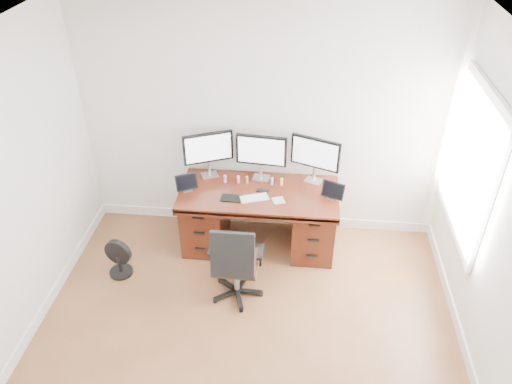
# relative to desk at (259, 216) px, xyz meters

# --- Properties ---
(ground) EXTENTS (4.50, 4.50, 0.00)m
(ground) POSITION_rel_desk_xyz_m (0.00, -1.83, -0.40)
(ground) COLOR brown
(ground) RESTS_ON ground
(back_wall) EXTENTS (4.00, 0.10, 2.70)m
(back_wall) POSITION_rel_desk_xyz_m (0.00, 0.42, 0.95)
(back_wall) COLOR white
(back_wall) RESTS_ON ground
(desk) EXTENTS (1.70, 0.80, 0.75)m
(desk) POSITION_rel_desk_xyz_m (0.00, 0.00, 0.00)
(desk) COLOR #41180D
(desk) RESTS_ON ground
(office_chair) EXTENTS (0.54, 0.50, 0.94)m
(office_chair) POSITION_rel_desk_xyz_m (-0.15, -0.85, -0.09)
(office_chair) COLOR black
(office_chair) RESTS_ON ground
(floor_fan) EXTENTS (0.30, 0.25, 0.43)m
(floor_fan) POSITION_rel_desk_xyz_m (-1.43, -0.64, -0.19)
(floor_fan) COLOR black
(floor_fan) RESTS_ON ground
(monitor_left) EXTENTS (0.52, 0.25, 0.53)m
(monitor_left) POSITION_rel_desk_xyz_m (-0.58, 0.24, 0.68)
(monitor_left) COLOR silver
(monitor_left) RESTS_ON desk
(monitor_center) EXTENTS (0.55, 0.16, 0.53)m
(monitor_center) POSITION_rel_desk_xyz_m (-0.00, 0.24, 0.68)
(monitor_center) COLOR silver
(monitor_center) RESTS_ON desk
(monitor_right) EXTENTS (0.53, 0.23, 0.53)m
(monitor_right) POSITION_rel_desk_xyz_m (0.58, 0.24, 0.68)
(monitor_right) COLOR silver
(monitor_right) RESTS_ON desk
(tablet_left) EXTENTS (0.24, 0.17, 0.19)m
(tablet_left) POSITION_rel_desk_xyz_m (-0.77, -0.08, 0.43)
(tablet_left) COLOR silver
(tablet_left) RESTS_ON desk
(tablet_right) EXTENTS (0.25, 0.15, 0.19)m
(tablet_right) POSITION_rel_desk_xyz_m (0.78, -0.08, 0.43)
(tablet_right) COLOR silver
(tablet_right) RESTS_ON desk
(keyboard) EXTENTS (0.32, 0.22, 0.01)m
(keyboard) POSITION_rel_desk_xyz_m (-0.03, -0.17, 0.36)
(keyboard) COLOR silver
(keyboard) RESTS_ON desk
(trackpad) EXTENTS (0.15, 0.15, 0.01)m
(trackpad) POSITION_rel_desk_xyz_m (0.22, -0.18, 0.35)
(trackpad) COLOR silver
(trackpad) RESTS_ON desk
(drawing_tablet) EXTENTS (0.22, 0.15, 0.01)m
(drawing_tablet) POSITION_rel_desk_xyz_m (-0.28, -0.19, 0.35)
(drawing_tablet) COLOR black
(drawing_tablet) RESTS_ON desk
(phone) EXTENTS (0.14, 0.09, 0.01)m
(phone) POSITION_rel_desk_xyz_m (0.04, -0.02, 0.35)
(phone) COLOR black
(phone) RESTS_ON desk
(figurine_purple) EXTENTS (0.04, 0.04, 0.09)m
(figurine_purple) POSITION_rel_desk_xyz_m (-0.39, 0.12, 0.40)
(figurine_purple) COLOR #AC6BCA
(figurine_purple) RESTS_ON desk
(figurine_pink) EXTENTS (0.04, 0.04, 0.09)m
(figurine_pink) POSITION_rel_desk_xyz_m (-0.24, 0.12, 0.40)
(figurine_pink) COLOR pink
(figurine_pink) RESTS_ON desk
(figurine_brown) EXTENTS (0.04, 0.04, 0.09)m
(figurine_brown) POSITION_rel_desk_xyz_m (-0.15, 0.12, 0.40)
(figurine_brown) COLOR #876140
(figurine_brown) RESTS_ON desk
(figurine_blue) EXTENTS (0.04, 0.04, 0.09)m
(figurine_blue) POSITION_rel_desk_xyz_m (0.13, 0.12, 0.40)
(figurine_blue) COLOR #6DA9E8
(figurine_blue) RESTS_ON desk
(figurine_orange) EXTENTS (0.04, 0.04, 0.09)m
(figurine_orange) POSITION_rel_desk_xyz_m (0.23, 0.12, 0.40)
(figurine_orange) COLOR #EBB84B
(figurine_orange) RESTS_ON desk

